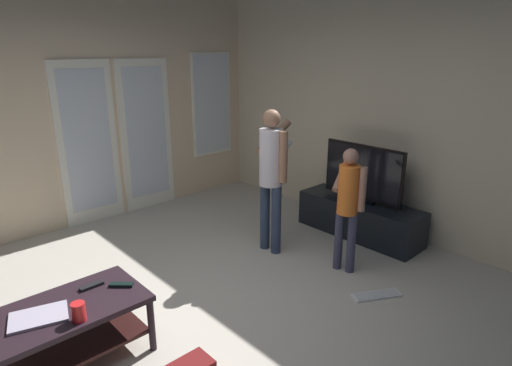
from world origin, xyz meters
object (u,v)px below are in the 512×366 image
Objects in this scene: person_child at (348,199)px; cup_near_edge at (79,312)px; coffee_table at (65,323)px; tv_stand at (360,218)px; laptop_closed at (39,317)px; flat_screen_tv at (363,173)px; loose_keyboard at (377,295)px; person_adult at (272,169)px; tv_remote_black at (121,285)px; dvd_remote_slim at (92,286)px.

cup_near_edge is (-2.46, 0.28, -0.23)m from person_child.
coffee_table is at bearing 168.76° from person_child.
tv_stand is 11.66× the size of cup_near_edge.
laptop_closed is 2.76× the size of cup_near_edge.
flat_screen_tv reaches higher than loose_keyboard.
coffee_table is at bearing 177.89° from flat_screen_tv.
flat_screen_tv is 1.51m from loose_keyboard.
person_adult is (2.27, 0.30, 0.59)m from coffee_table.
laptop_closed is (-0.15, -0.02, 0.13)m from coffee_table.
coffee_table is at bearing -138.52° from tv_remote_black.
person_child reaches higher than tv_stand.
coffee_table is at bearing 23.06° from laptop_closed.
loose_keyboard is at bearing -27.91° from dvd_remote_slim.
coffee_table is at bearing 177.83° from tv_stand.
laptop_closed is at bearing -172.45° from person_adult.
flat_screen_tv is at bearing 14.97° from laptop_closed.
laptop_closed is (-2.46, 0.97, 0.45)m from loose_keyboard.
person_adult reaches higher than dvd_remote_slim.
dvd_remote_slim reaches higher than coffee_table.
loose_keyboard is 2.63× the size of tv_remote_black.
tv_remote_black is at bearing -1.92° from coffee_table.
flat_screen_tv is at bearing -2.11° from coffee_table.
tv_remote_black is (0.42, -0.01, 0.13)m from coffee_table.
cup_near_edge is at bearing -30.98° from laptop_closed.
person_adult is at bearing 157.54° from flat_screen_tv.
tv_remote_black is 1.00× the size of dvd_remote_slim.
person_child is 9.85× the size of cup_near_edge.
person_adult is 1.24× the size of person_child.
person_adult is at bearing 13.15° from cup_near_edge.
flat_screen_tv is (-0.00, 0.00, 0.54)m from tv_stand.
person_child is 7.25× the size of dvd_remote_slim.
person_adult is 12.21× the size of cup_near_edge.
tv_remote_black is (-2.89, 0.11, -0.29)m from flat_screen_tv.
laptop_closed reaches higher than loose_keyboard.
person_child is 2.71m from laptop_closed.
tv_stand is at bearing 1.64° from cup_near_edge.
laptop_closed is 0.42m from dvd_remote_slim.
person_adult is 1.58m from loose_keyboard.
cup_near_edge is at bearing 161.31° from loose_keyboard.
person_adult reaches higher than person_child.
tv_remote_black reaches higher than coffee_table.
cup_near_edge reaches higher than tv_remote_black.
loose_keyboard is at bearing -139.01° from tv_stand.
dvd_remote_slim is at bearing 151.77° from loose_keyboard.
tv_remote_black is at bearing 16.99° from laptop_closed.
cup_near_edge is at bearing -122.56° from dvd_remote_slim.
loose_keyboard is 1.29× the size of laptop_closed.
coffee_table is 3.33m from flat_screen_tv.
person_child is (2.50, -0.50, 0.41)m from coffee_table.
tv_stand is at bearing -2.17° from coffee_table.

